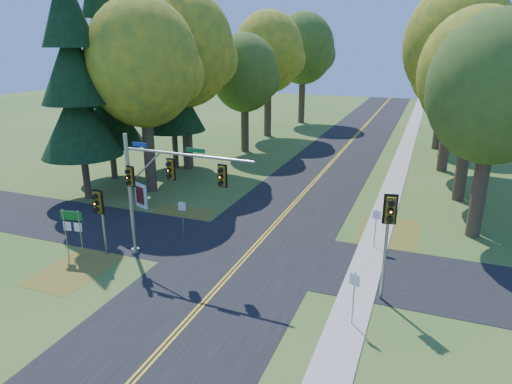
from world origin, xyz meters
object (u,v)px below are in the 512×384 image
(east_signal_pole, at_px, (389,221))
(info_kiosk, at_px, (141,196))
(traffic_mast, at_px, (157,183))
(route_sign_cluster, at_px, (72,224))

(east_signal_pole, xyz_separation_m, info_kiosk, (-17.00, 6.45, -2.97))
(traffic_mast, relative_size, route_sign_cluster, 2.72)
(traffic_mast, relative_size, info_kiosk, 4.29)
(traffic_mast, relative_size, east_signal_pole, 1.45)
(east_signal_pole, distance_m, info_kiosk, 18.42)
(traffic_mast, xyz_separation_m, info_kiosk, (-5.72, 6.42, -3.40))
(route_sign_cluster, relative_size, info_kiosk, 1.58)
(traffic_mast, bearing_deg, east_signal_pole, 2.36)
(traffic_mast, xyz_separation_m, east_signal_pole, (11.28, -0.02, -0.43))
(traffic_mast, bearing_deg, route_sign_cluster, -160.51)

